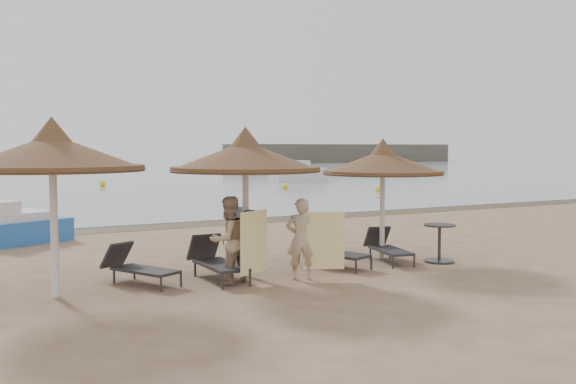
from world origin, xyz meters
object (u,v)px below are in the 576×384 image
palapa_left (52,154)px  lounger_far_right (387,246)px  palapa_center (245,157)px  lounger_near_left (215,260)px  lounger_far_left (137,266)px  person_left (228,233)px  side_table (439,244)px  person_right (301,232)px  palapa_right (383,163)px  pedal_boat (16,227)px  lounger_near_right (328,250)px

palapa_left → lounger_far_right: size_ratio=1.81×
palapa_center → lounger_near_left: (-0.60, 0.09, -1.95)m
lounger_far_left → person_left: person_left is taller
lounger_far_right → side_table: bearing=-22.8°
palapa_center → person_left: bearing=-141.2°
person_left → person_right: (1.35, -0.33, -0.04)m
lounger_far_left → lounger_near_left: 1.47m
side_table → person_left: size_ratio=0.44×
lounger_far_left → person_right: bearing=-48.7°
palapa_right → pedal_boat: (-6.98, 6.47, -1.73)m
lounger_far_right → pedal_boat: (-6.86, 6.79, 0.10)m
lounger_far_left → lounger_far_right: bearing=-30.0°
lounger_far_right → person_right: 2.83m
lounger_far_left → pedal_boat: size_ratio=0.60×
lounger_near_right → lounger_near_left: bearing=162.7°
pedal_boat → lounger_near_right: bearing=-76.1°
lounger_far_left → side_table: bearing=-35.4°
lounger_far_right → person_left: person_left is taller
palapa_left → lounger_far_right: 7.27m
palapa_right → lounger_far_left: (-5.58, 0.03, -1.83)m
lounger_far_left → lounger_near_right: size_ratio=0.93×
palapa_center → lounger_near_left: 2.04m
lounger_near_left → person_right: (1.39, -0.87, 0.54)m
palapa_left → palapa_center: palapa_left is taller
lounger_near_right → palapa_center: bearing=165.7°
lounger_far_left → pedal_boat: (-1.39, 6.45, 0.09)m
palapa_center → palapa_right: (3.55, 0.35, -0.16)m
lounger_far_right → person_left: size_ratio=0.90×
side_table → person_left: person_left is taller
palapa_center → person_right: 1.80m
palapa_left → pedal_boat: 7.14m
palapa_center → lounger_near_right: size_ratio=1.60×
person_left → side_table: bearing=163.3°
lounger_far_right → person_right: bearing=-149.6°
palapa_right → lounger_far_right: palapa_right is taller
person_right → pedal_boat: 8.71m
person_right → lounger_far_right: bearing=-136.1°
palapa_left → lounger_near_left: 3.57m
palapa_center → lounger_near_right: bearing=4.1°
pedal_boat → palapa_center: bearing=-88.3°
lounger_far_right → person_left: bearing=-159.8°
lounger_near_right → lounger_far_right: lounger_near_right is taller
palapa_left → palapa_right: size_ratio=1.11×
person_right → pedal_boat: bearing=-34.1°
palapa_right → lounger_near_left: bearing=-176.4°
person_left → pedal_boat: bearing=-83.0°
palapa_center → person_left: size_ratio=1.57×
lounger_near_left → side_table: (4.95, -0.73, 0.03)m
lounger_far_right → palapa_center: bearing=-166.1°
palapa_left → lounger_near_right: (5.50, 0.18, -2.05)m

